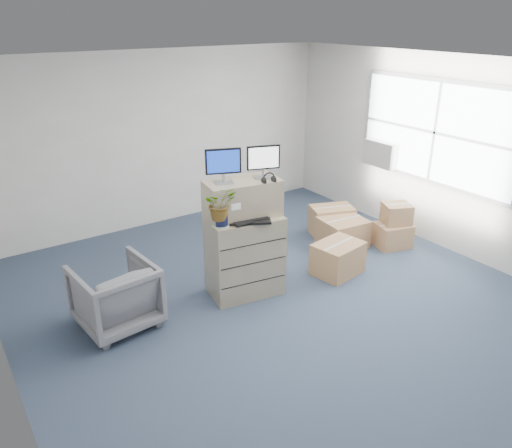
% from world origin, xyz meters
% --- Properties ---
extents(ground, '(7.00, 7.00, 0.00)m').
position_xyz_m(ground, '(0.00, 0.00, 0.00)').
color(ground, '#273146').
rests_on(ground, ground).
extents(wall_back, '(6.00, 0.02, 2.80)m').
position_xyz_m(wall_back, '(0.00, 3.51, 1.40)').
color(wall_back, '#BBB7B1').
rests_on(wall_back, ground).
extents(wall_right, '(0.02, 7.00, 2.80)m').
position_xyz_m(wall_right, '(3.01, 0.00, 1.40)').
color(wall_right, '#BBB7B1').
rests_on(wall_right, ground).
extents(window, '(0.07, 2.72, 1.52)m').
position_xyz_m(window, '(2.96, 0.50, 1.70)').
color(window, gray).
rests_on(window, wall_right).
extents(ac_unit, '(0.24, 0.60, 0.40)m').
position_xyz_m(ac_unit, '(2.87, 1.40, 1.20)').
color(ac_unit, silver).
rests_on(ac_unit, wall_right).
extents(filing_cabinet_lower, '(0.97, 0.68, 1.04)m').
position_xyz_m(filing_cabinet_lower, '(-0.22, 0.72, 0.52)').
color(filing_cabinet_lower, '#9D896C').
rests_on(filing_cabinet_lower, ground).
extents(filing_cabinet_upper, '(0.95, 0.58, 0.44)m').
position_xyz_m(filing_cabinet_upper, '(-0.22, 0.77, 1.26)').
color(filing_cabinet_upper, '#9D896C').
rests_on(filing_cabinet_upper, filing_cabinet_lower).
extents(monitor_left, '(0.40, 0.22, 0.41)m').
position_xyz_m(monitor_left, '(-0.44, 0.81, 1.71)').
color(monitor_left, '#99999E').
rests_on(monitor_left, filing_cabinet_upper).
extents(monitor_right, '(0.39, 0.21, 0.39)m').
position_xyz_m(monitor_right, '(0.05, 0.71, 1.70)').
color(monitor_right, '#99999E').
rests_on(monitor_right, filing_cabinet_upper).
extents(headphones, '(0.16, 0.04, 0.16)m').
position_xyz_m(headphones, '(0.01, 0.55, 1.52)').
color(headphones, black).
rests_on(headphones, filing_cabinet_upper).
extents(keyboard, '(0.53, 0.41, 0.03)m').
position_xyz_m(keyboard, '(-0.26, 0.55, 1.05)').
color(keyboard, black).
rests_on(keyboard, filing_cabinet_lower).
extents(mouse, '(0.09, 0.07, 0.03)m').
position_xyz_m(mouse, '(0.08, 0.54, 1.05)').
color(mouse, silver).
rests_on(mouse, filing_cabinet_lower).
extents(water_bottle, '(0.07, 0.07, 0.26)m').
position_xyz_m(water_bottle, '(-0.16, 0.75, 1.17)').
color(water_bottle, '#969A9F').
rests_on(water_bottle, filing_cabinet_lower).
extents(phone_dock, '(0.07, 0.06, 0.14)m').
position_xyz_m(phone_dock, '(-0.23, 0.74, 1.08)').
color(phone_dock, silver).
rests_on(phone_dock, filing_cabinet_lower).
extents(external_drive, '(0.21, 0.17, 0.06)m').
position_xyz_m(external_drive, '(0.13, 0.82, 1.07)').
color(external_drive, black).
rests_on(external_drive, filing_cabinet_lower).
extents(tissue_box, '(0.23, 0.14, 0.08)m').
position_xyz_m(tissue_box, '(0.12, 0.81, 1.14)').
color(tissue_box, '#428BE3').
rests_on(tissue_box, external_drive).
extents(potted_plant, '(0.45, 0.48, 0.40)m').
position_xyz_m(potted_plant, '(-0.60, 0.65, 1.26)').
color(potted_plant, '#92AB8A').
rests_on(potted_plant, filing_cabinet_lower).
extents(office_chair, '(0.89, 0.84, 0.84)m').
position_xyz_m(office_chair, '(-1.82, 0.93, 0.42)').
color(office_chair, slate).
rests_on(office_chair, ground).
extents(cardboard_boxes, '(1.94, 1.63, 0.67)m').
position_xyz_m(cardboard_boxes, '(1.76, 0.89, 0.24)').
color(cardboard_boxes, '#9C794B').
rests_on(cardboard_boxes, ground).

